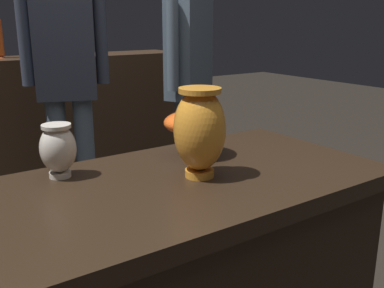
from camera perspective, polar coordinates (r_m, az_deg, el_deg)
back_display_shelf at (r=3.36m, az=-22.28°, el=1.69°), size 2.60×0.40×0.99m
vase_centerpiece at (r=1.26m, az=1.00°, el=1.87°), size 0.15×0.15×0.26m
vase_tall_behind at (r=1.47m, az=0.09°, el=2.64°), size 0.19×0.19×0.15m
vase_left_accent at (r=1.32m, az=-16.85°, el=-0.56°), size 0.10×0.10×0.16m
shelf_vase_right at (r=3.43m, az=-14.69°, el=12.56°), size 0.12×0.12×0.17m
visitor_center_back at (r=2.58m, az=-15.91°, el=9.07°), size 0.44×0.28×1.64m
visitor_near_right at (r=2.80m, az=-0.41°, el=8.77°), size 0.42×0.31×1.54m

